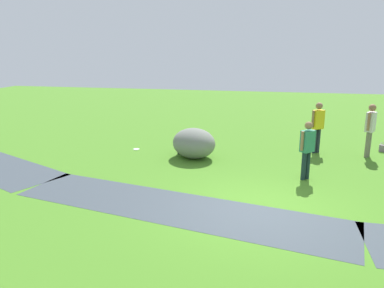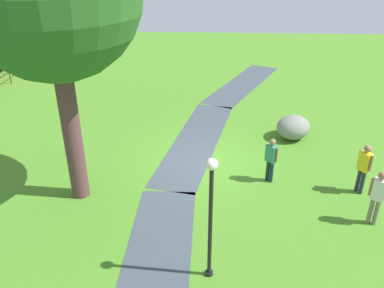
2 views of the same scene
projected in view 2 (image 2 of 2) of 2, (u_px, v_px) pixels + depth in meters
ground_plane at (202, 163)px, 15.03m from camera, size 48.00×48.00×0.00m
footpath_segment_near at (153, 283)px, 9.74m from camera, size 8.01×1.81×0.01m
footpath_segment_mid at (197, 140)px, 16.74m from camera, size 8.20×3.34×0.01m
footpath_segment_far at (243, 84)px, 23.33m from camera, size 8.01×4.99×0.01m
lamp_post at (211, 207)px, 9.04m from camera, size 0.28×0.28×3.38m
lawn_boulder at (293, 127)px, 16.70m from camera, size 2.02×1.99×1.00m
woman_with_handbag at (378, 194)px, 11.34m from camera, size 0.39×0.46×1.79m
man_near_boulder at (271, 157)px, 13.47m from camera, size 0.42×0.42×1.64m
passerby_on_path at (364, 166)px, 12.80m from camera, size 0.45×0.40×1.77m
backpack_by_boulder at (298, 129)px, 17.24m from camera, size 0.35×0.35×0.40m
frisbee_on_grass at (296, 117)px, 18.90m from camera, size 0.23×0.23×0.02m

